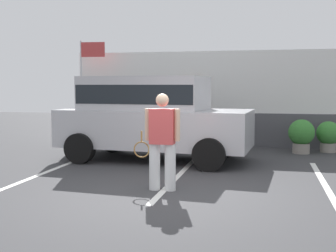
% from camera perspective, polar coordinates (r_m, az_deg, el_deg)
% --- Properties ---
extents(ground_plane, '(40.00, 40.00, 0.00)m').
position_cam_1_polar(ground_plane, '(7.35, 0.19, -9.08)').
color(ground_plane, '#38383A').
extents(parking_stripe_0, '(0.12, 4.40, 0.01)m').
position_cam_1_polar(parking_stripe_0, '(9.76, -15.17, -5.65)').
color(parking_stripe_0, silver).
rests_on(parking_stripe_0, ground_plane).
extents(parking_stripe_1, '(0.12, 4.40, 0.01)m').
position_cam_1_polar(parking_stripe_1, '(8.81, 1.27, -6.64)').
color(parking_stripe_1, silver).
rests_on(parking_stripe_1, ground_plane).
extents(parking_stripe_2, '(0.12, 4.40, 0.01)m').
position_cam_1_polar(parking_stripe_2, '(8.71, 19.83, -7.10)').
color(parking_stripe_2, silver).
rests_on(parking_stripe_2, ground_plane).
extents(house_frontage, '(8.83, 0.40, 2.88)m').
position_cam_1_polar(house_frontage, '(13.45, 6.17, 3.25)').
color(house_frontage, white).
rests_on(house_frontage, ground_plane).
extents(parked_suv, '(4.73, 2.45, 2.05)m').
position_cam_1_polar(parked_suv, '(10.61, -2.25, 1.62)').
color(parked_suv, '#B7B7BC').
rests_on(parked_suv, ground_plane).
extents(tennis_player_man, '(0.89, 0.27, 1.69)m').
position_cam_1_polar(tennis_player_man, '(7.55, -0.79, -1.93)').
color(tennis_player_man, white).
rests_on(tennis_player_man, ground_plane).
extents(potted_plant_by_porch, '(0.70, 0.70, 0.92)m').
position_cam_1_polar(potted_plant_by_porch, '(12.26, 17.13, -1.08)').
color(potted_plant_by_porch, gray).
rests_on(potted_plant_by_porch, ground_plane).
extents(potted_plant_secondary, '(0.65, 0.65, 0.86)m').
position_cam_1_polar(potted_plant_secondary, '(12.74, 20.32, -1.12)').
color(potted_plant_secondary, gray).
rests_on(potted_plant_secondary, ground_plane).
extents(flag_pole, '(0.80, 0.08, 3.22)m').
position_cam_1_polar(flag_pole, '(13.80, -10.63, 6.84)').
color(flag_pole, silver).
rests_on(flag_pole, ground_plane).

